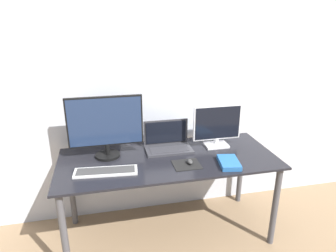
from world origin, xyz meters
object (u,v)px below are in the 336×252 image
object	(u,v)px
keyboard	(106,171)
book	(229,163)
monitor_right	(217,126)
laptop	(168,142)
monitor_left	(105,125)
mouse	(190,162)

from	to	relation	value
keyboard	book	xyz separation A→B (m)	(0.89, -0.08, 0.01)
monitor_right	laptop	size ratio (longest dim) A/B	1.08
laptop	keyboard	world-z (taller)	laptop
laptop	book	distance (m)	0.54
monitor_right	book	world-z (taller)	monitor_right
monitor_right	keyboard	distance (m)	0.98
laptop	book	size ratio (longest dim) A/B	1.56
laptop	keyboard	distance (m)	0.60
monitor_left	mouse	xyz separation A→B (m)	(0.59, -0.27, -0.24)
book	keyboard	bearing A→B (deg)	175.11
mouse	book	world-z (taller)	mouse
monitor_right	laptop	bearing A→B (deg)	174.05
mouse	keyboard	bearing A→B (deg)	179.24
monitor_left	laptop	size ratio (longest dim) A/B	1.51
monitor_right	laptop	xyz separation A→B (m)	(-0.41, 0.04, -0.13)
monitor_left	laptop	world-z (taller)	monitor_left
mouse	book	xyz separation A→B (m)	(0.28, -0.07, -0.00)
monitor_left	laptop	bearing A→B (deg)	4.99
monitor_left	mouse	bearing A→B (deg)	-24.73
monitor_left	mouse	size ratio (longest dim) A/B	8.80
laptop	monitor_left	bearing A→B (deg)	-175.01
keyboard	book	size ratio (longest dim) A/B	1.87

